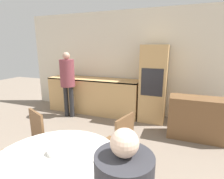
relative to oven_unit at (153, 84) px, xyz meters
The scene contains 9 objects.
wall_back 0.67m from the oven_unit, 140.12° to the left, with size 6.43×0.05×2.60m.
kitchen_counter 1.60m from the oven_unit, behind, with size 2.44×0.60×0.92m.
oven_unit is the anchor object (origin of this frame).
sideboard 1.21m from the oven_unit, 32.87° to the right, with size 1.06×0.45×0.80m.
chair_far_left 2.82m from the oven_unit, 115.29° to the right, with size 0.53×0.53×0.91m.
chair_far_right 2.21m from the oven_unit, 93.47° to the right, with size 0.50×0.50×0.91m.
person_standing 2.06m from the oven_unit, 165.32° to the right, with size 0.35×0.35×1.60m.
bowl_near 2.91m from the oven_unit, 100.27° to the right, with size 0.16×0.16×0.05m.
salt_shaker 2.84m from the oven_unit, 91.35° to the right, with size 0.03×0.03×0.09m.
Camera 1 is at (0.89, 0.26, 1.70)m, focal length 28.00 mm.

